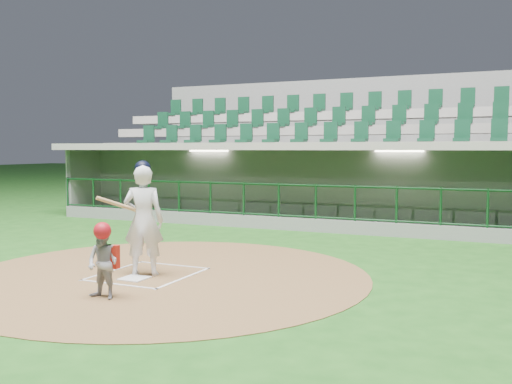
# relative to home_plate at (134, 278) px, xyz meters

# --- Properties ---
(ground) EXTENTS (120.00, 120.00, 0.00)m
(ground) POSITION_rel_home_plate_xyz_m (0.00, 0.70, -0.02)
(ground) COLOR #1B4F16
(ground) RESTS_ON ground
(dirt_circle) EXTENTS (7.20, 7.20, 0.01)m
(dirt_circle) POSITION_rel_home_plate_xyz_m (0.30, 0.50, -0.02)
(dirt_circle) COLOR brown
(dirt_circle) RESTS_ON ground
(home_plate) EXTENTS (0.43, 0.43, 0.02)m
(home_plate) POSITION_rel_home_plate_xyz_m (0.00, 0.00, 0.00)
(home_plate) COLOR silver
(home_plate) RESTS_ON dirt_circle
(batter_box_chalk) EXTENTS (1.55, 1.80, 0.01)m
(batter_box_chalk) POSITION_rel_home_plate_xyz_m (0.00, 0.40, -0.00)
(batter_box_chalk) COLOR silver
(batter_box_chalk) RESTS_ON ground
(dugout_structure) EXTENTS (16.40, 3.70, 3.00)m
(dugout_structure) POSITION_rel_home_plate_xyz_m (0.14, 8.54, 0.93)
(dugout_structure) COLOR slate
(dugout_structure) RESTS_ON ground
(seating_deck) EXTENTS (17.00, 6.72, 5.15)m
(seating_deck) POSITION_rel_home_plate_xyz_m (0.00, 11.61, 1.40)
(seating_deck) COLOR slate
(seating_deck) RESTS_ON ground
(batter) EXTENTS (0.95, 0.98, 2.02)m
(batter) POSITION_rel_home_plate_xyz_m (-0.02, 0.31, 0.99)
(batter) COLOR white
(batter) RESTS_ON dirt_circle
(catcher) EXTENTS (0.54, 0.43, 1.14)m
(catcher) POSITION_rel_home_plate_xyz_m (0.36, -1.24, 0.56)
(catcher) COLOR #939399
(catcher) RESTS_ON dirt_circle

